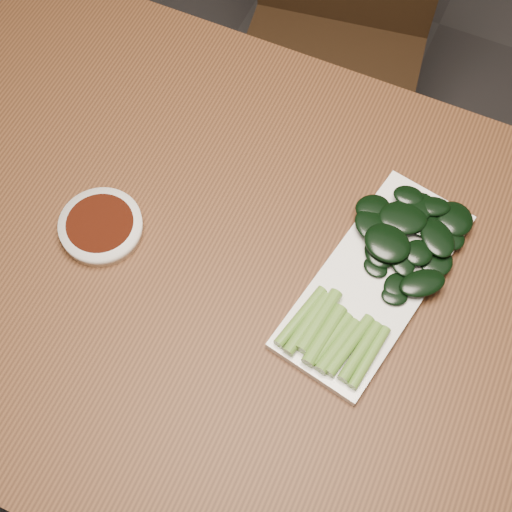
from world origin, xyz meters
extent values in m
plane|color=#2F2C2C|center=(0.00, 0.00, 0.00)|extent=(6.00, 6.00, 0.00)
cube|color=#4C2A15|center=(0.00, 0.00, 0.73)|extent=(1.40, 0.80, 0.04)
cylinder|color=#4C2A15|center=(-0.64, 0.34, 0.35)|extent=(0.05, 0.05, 0.71)
cube|color=black|center=(-0.14, 0.62, 0.43)|extent=(0.45, 0.45, 0.04)
cylinder|color=black|center=(-0.27, 0.44, 0.21)|extent=(0.04, 0.04, 0.41)
cylinder|color=black|center=(0.05, 0.49, 0.21)|extent=(0.04, 0.04, 0.41)
cylinder|color=black|center=(-0.32, 0.76, 0.21)|extent=(0.04, 0.04, 0.41)
cylinder|color=black|center=(0.00, 0.81, 0.21)|extent=(0.04, 0.04, 0.41)
cylinder|color=white|center=(-0.24, -0.02, 0.76)|extent=(0.12, 0.12, 0.02)
cylinder|color=#330E04|center=(-0.24, -0.02, 0.77)|extent=(0.10, 0.10, 0.00)
cube|color=white|center=(0.14, 0.06, 0.76)|extent=(0.20, 0.35, 0.01)
cylinder|color=#59852D|center=(0.07, -0.03, 0.77)|extent=(0.04, 0.10, 0.01)
cylinder|color=#59852D|center=(0.08, -0.04, 0.77)|extent=(0.03, 0.10, 0.02)
cylinder|color=#59852D|center=(0.09, -0.03, 0.77)|extent=(0.03, 0.10, 0.02)
cylinder|color=#59852D|center=(0.10, -0.05, 0.77)|extent=(0.03, 0.09, 0.02)
cylinder|color=#59852D|center=(0.11, -0.05, 0.77)|extent=(0.03, 0.08, 0.01)
cylinder|color=#59852D|center=(0.13, -0.05, 0.77)|extent=(0.03, 0.08, 0.02)
cylinder|color=#59852D|center=(0.14, -0.05, 0.77)|extent=(0.04, 0.10, 0.02)
cylinder|color=#59852D|center=(0.16, -0.05, 0.77)|extent=(0.03, 0.09, 0.02)
cylinder|color=#59852D|center=(0.17, -0.05, 0.77)|extent=(0.03, 0.09, 0.01)
ellipsoid|color=black|center=(0.10, 0.16, 0.78)|extent=(0.07, 0.07, 0.01)
ellipsoid|color=black|center=(0.13, 0.10, 0.77)|extent=(0.06, 0.07, 0.01)
ellipsoid|color=black|center=(0.18, 0.12, 0.78)|extent=(0.05, 0.05, 0.01)
ellipsoid|color=black|center=(0.21, 0.19, 0.77)|extent=(0.08, 0.08, 0.01)
ellipsoid|color=black|center=(0.19, 0.15, 0.78)|extent=(0.07, 0.07, 0.01)
ellipsoid|color=black|center=(0.13, 0.11, 0.78)|extent=(0.08, 0.07, 0.01)
ellipsoid|color=black|center=(0.17, 0.19, 0.78)|extent=(0.06, 0.05, 0.01)
ellipsoid|color=black|center=(0.15, 0.17, 0.78)|extent=(0.08, 0.09, 0.01)
ellipsoid|color=black|center=(0.21, 0.16, 0.77)|extent=(0.05, 0.05, 0.01)
ellipsoid|color=black|center=(0.17, 0.16, 0.78)|extent=(0.06, 0.06, 0.01)
ellipsoid|color=black|center=(0.20, 0.12, 0.77)|extent=(0.07, 0.07, 0.01)
ellipsoid|color=black|center=(0.11, 0.13, 0.78)|extent=(0.07, 0.07, 0.01)
ellipsoid|color=black|center=(0.14, 0.16, 0.78)|extent=(0.08, 0.08, 0.01)
ellipsoid|color=black|center=(0.16, 0.10, 0.77)|extent=(0.06, 0.07, 0.01)
ellipsoid|color=black|center=(0.14, 0.19, 0.78)|extent=(0.05, 0.04, 0.01)
ellipsoid|color=black|center=(0.20, 0.08, 0.78)|extent=(0.07, 0.07, 0.01)
ellipsoid|color=black|center=(0.13, 0.11, 0.78)|extent=(0.07, 0.07, 0.01)
ellipsoid|color=black|center=(0.17, 0.04, 0.77)|extent=(0.04, 0.04, 0.01)
ellipsoid|color=black|center=(0.13, 0.07, 0.77)|extent=(0.04, 0.04, 0.01)
ellipsoid|color=black|center=(0.18, 0.07, 0.77)|extent=(0.03, 0.03, 0.01)
ellipsoid|color=black|center=(0.17, 0.06, 0.77)|extent=(0.04, 0.05, 0.01)
camera|label=1|loc=(0.16, -0.37, 1.64)|focal=50.00mm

